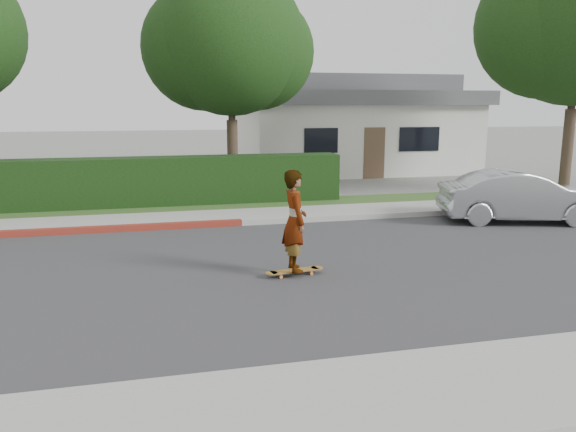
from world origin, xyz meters
name	(u,v)px	position (x,y,z in m)	size (l,w,h in m)	color
ground	(222,275)	(0.00, 0.00, 0.00)	(120.00, 120.00, 0.00)	slate
road	(222,275)	(0.00, 0.00, 0.01)	(60.00, 8.00, 0.01)	#2D2D30
curb_near	(268,376)	(0.00, -4.10, 0.07)	(60.00, 0.20, 0.15)	#9E9E99
sidewalk_near	(287,421)	(0.00, -5.00, 0.06)	(60.00, 1.60, 0.12)	gray
curb_far	(202,225)	(0.00, 4.10, 0.07)	(60.00, 0.20, 0.15)	#9E9E99
sidewalk_far	(199,218)	(0.00, 5.00, 0.06)	(60.00, 1.60, 0.12)	gray
planting_strip	(194,208)	(0.00, 6.60, 0.05)	(60.00, 1.60, 0.10)	#2D4C1E
hedge	(86,185)	(-3.00, 7.20, 0.75)	(15.00, 1.00, 1.50)	black
tree_center	(229,46)	(1.49, 9.19, 4.90)	(5.66, 4.84, 7.44)	#33261C
tree_right	(575,23)	(12.49, 6.69, 5.63)	(6.32, 5.60, 8.56)	#33261C
house	(347,124)	(8.00, 16.00, 2.10)	(10.60, 8.60, 4.30)	beige
skateboard	(295,271)	(1.25, -0.37, 0.10)	(1.11, 0.36, 0.10)	orange
skateboarder	(295,221)	(1.25, -0.37, 1.01)	(0.66, 0.43, 1.80)	white
car_silver	(521,197)	(8.13, 2.80, 0.67)	(1.42, 4.07, 1.34)	#A4A7AB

